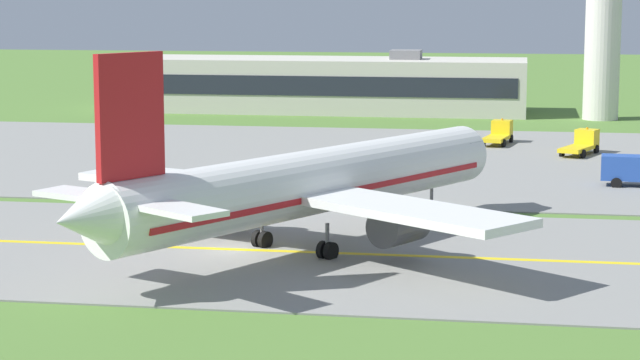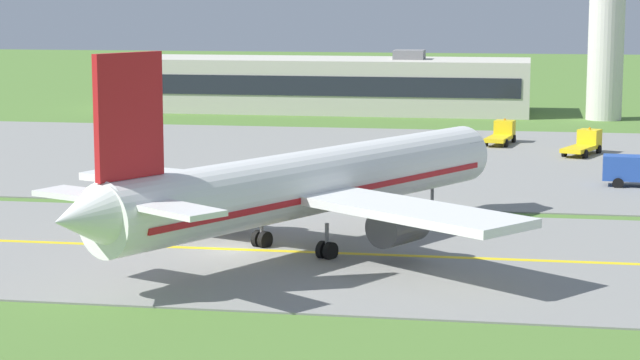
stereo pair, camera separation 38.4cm
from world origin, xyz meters
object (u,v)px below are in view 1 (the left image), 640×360
Objects in this scene: service_truck_baggage at (499,133)px; service_truck_pushback at (638,169)px; service_truck_fuel at (583,143)px; airplane_lead at (310,184)px.

service_truck_baggage is 1.09× the size of service_truck_pushback.
airplane_lead is at bearing -111.27° from service_truck_fuel.
airplane_lead is at bearing -128.22° from service_truck_pushback.
service_truck_baggage is at bearing 79.25° from airplane_lead.
airplane_lead reaches higher than service_truck_fuel.
airplane_lead is 5.43× the size of service_truck_baggage.
service_truck_baggage is at bearing 138.88° from service_truck_fuel.
service_truck_pushback is at bearing 51.78° from airplane_lead.
service_truck_fuel is at bearing -41.12° from service_truck_baggage.
airplane_lead is 5.40× the size of service_truck_fuel.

